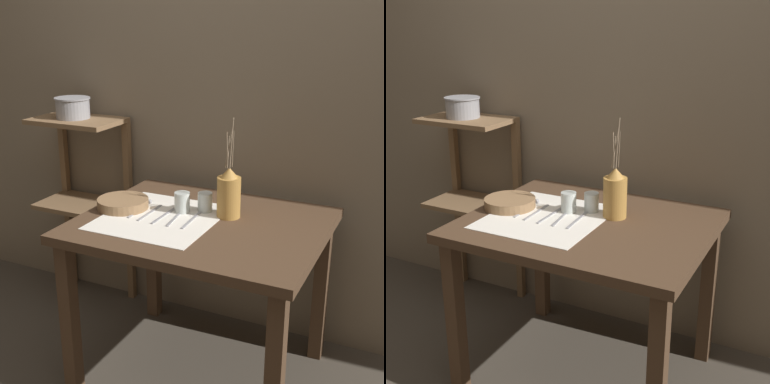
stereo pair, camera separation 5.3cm
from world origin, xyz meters
TOP-DOWN VIEW (x-y plane):
  - ground_plane at (0.00, 0.00)m, footprint 12.00×12.00m
  - stone_wall_back at (0.00, 0.52)m, footprint 7.00×0.06m
  - wooden_table at (0.00, 0.00)m, footprint 1.00×0.82m
  - wooden_shelf_unit at (-0.86, 0.36)m, footprint 0.46×0.30m
  - linen_cloth at (-0.17, -0.04)m, footprint 0.47×0.52m
  - pitcher_with_flowers at (0.08, 0.09)m, footprint 0.10×0.10m
  - wooden_bowl at (-0.38, -0.01)m, footprint 0.23×0.23m
  - glass_tumbler_near at (-0.12, 0.05)m, footprint 0.07×0.07m
  - glass_tumbler_far at (-0.03, 0.11)m, footprint 0.06×0.06m
  - spoon_inner at (-0.30, 0.05)m, footprint 0.03×0.22m
  - knife_center at (-0.24, -0.02)m, footprint 0.01×0.21m
  - fork_outer at (-0.17, -0.03)m, footprint 0.01×0.21m
  - spoon_outer at (-0.12, 0.03)m, footprint 0.05×0.22m
  - fork_inner at (-0.04, -0.02)m, footprint 0.02×0.21m
  - metal_pot_large at (-0.88, 0.32)m, footprint 0.18×0.18m

SIDE VIEW (x-z plane):
  - ground_plane at x=0.00m, z-range 0.00..0.00m
  - wooden_table at x=0.00m, z-range 0.27..1.01m
  - wooden_shelf_unit at x=-0.86m, z-range 0.20..1.25m
  - linen_cloth at x=-0.17m, z-range 0.75..0.75m
  - knife_center at x=-0.24m, z-range 0.75..0.75m
  - fork_outer at x=-0.17m, z-range 0.75..0.75m
  - fork_inner at x=-0.04m, z-range 0.75..0.75m
  - spoon_inner at x=-0.30m, z-range 0.74..0.76m
  - spoon_outer at x=-0.12m, z-range 0.74..0.76m
  - wooden_bowl at x=-0.38m, z-range 0.75..0.79m
  - glass_tumbler_far at x=-0.03m, z-range 0.75..0.83m
  - glass_tumbler_near at x=-0.12m, z-range 0.75..0.84m
  - pitcher_with_flowers at x=0.08m, z-range 0.63..1.06m
  - metal_pot_large at x=-0.88m, z-range 1.05..1.16m
  - stone_wall_back at x=0.00m, z-range 0.00..2.40m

